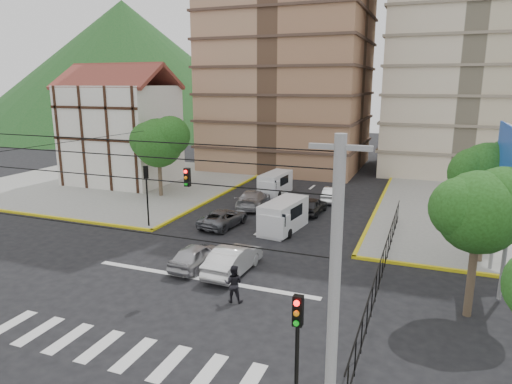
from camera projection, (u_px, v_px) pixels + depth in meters
The scene contains 24 objects.
ground at pixel (191, 288), 23.33m from camera, with size 160.00×160.00×0.00m, color black.
sidewalk_nw at pixel (117, 181), 48.46m from camera, with size 26.00×26.00×0.15m, color gray.
crosswalk_stripes at pixel (117, 350), 17.88m from camera, with size 12.00×2.40×0.01m, color silver.
stop_line at pixel (202, 279), 24.42m from camera, with size 13.00×0.40×0.01m, color silver.
tudor_building at pixel (122, 133), 46.91m from camera, with size 10.80×8.05×12.23m.
distant_hill at pixel (126, 66), 102.85m from camera, with size 70.00×70.00×28.00m, color #194D1D.
park_fence at pixel (382, 280), 24.27m from camera, with size 0.10×22.50×1.66m, color black, non-canonical shape.
billboard at pixel (507, 172), 22.33m from camera, with size 0.36×6.20×8.10m.
tree_park_a at pixel (481, 209), 19.42m from camera, with size 4.41×3.60×6.83m.
tree_park_c at pixel (491, 173), 25.35m from camera, with size 4.65×3.80×7.25m.
tree_tudor at pixel (159, 141), 40.81m from camera, with size 5.39×4.40×7.43m.
traffic_light_se at pixel (297, 343), 12.80m from camera, with size 0.28×0.22×4.40m.
traffic_light_nw at pixel (147, 186), 32.41m from camera, with size 0.28×0.22×4.40m.
traffic_light_hanging at pixel (164, 184), 20.11m from camera, with size 18.00×9.12×0.92m.
utility_pole_se at pixel (333, 317), 10.91m from camera, with size 1.40×0.28×9.00m.
van_right_lane at pixel (282, 217), 32.10m from camera, with size 2.48×4.99×2.15m.
van_left_lane at pixel (274, 184), 42.81m from camera, with size 2.15×4.64×2.03m.
car_silver_front_left at pixel (196, 256), 25.88m from camera, with size 1.62×4.04×1.38m, color #B0B0B5.
car_white_front_right at pixel (233, 259), 25.09m from camera, with size 1.63×4.68×1.54m, color silver.
car_grey_mid_left at pixel (224, 218), 33.30m from camera, with size 2.10×4.56×1.27m, color slate.
car_silver_rear_left at pixel (253, 199), 38.37m from camera, with size 2.09×5.13×1.49m, color #A5A5A9.
car_darkgrey_mid_right at pixel (312, 206), 36.49m from camera, with size 1.60×3.97×1.35m, color black.
car_white_rear_right at pixel (333, 194), 40.33m from camera, with size 1.41×4.04×1.33m, color white.
pedestrian_crosswalk at pixel (234, 284), 21.70m from camera, with size 0.90×0.70×1.84m, color black.
Camera 1 is at (10.84, -18.92, 10.21)m, focal length 32.00 mm.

